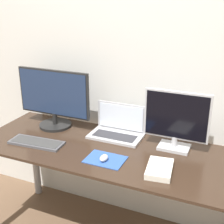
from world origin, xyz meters
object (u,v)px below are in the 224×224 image
object	(u,v)px
keyboard	(37,143)
monitor_left	(54,99)
monitor_right	(176,120)
laptop	(118,128)
book	(160,169)
mouse	(104,158)

from	to	relation	value
keyboard	monitor_left	bearing A→B (deg)	98.86
monitor_right	laptop	distance (m)	0.44
monitor_right	keyboard	bearing A→B (deg)	-160.59
laptop	book	world-z (taller)	laptop
monitor_right	mouse	xyz separation A→B (m)	(-0.35, -0.33, -0.18)
monitor_left	book	distance (m)	0.97
monitor_right	book	world-z (taller)	monitor_right
laptop	mouse	world-z (taller)	laptop
monitor_left	book	xyz separation A→B (m)	(0.90, -0.31, -0.20)
book	keyboard	bearing A→B (deg)	179.48
monitor_left	laptop	distance (m)	0.53
monitor_left	book	bearing A→B (deg)	-19.12
monitor_right	keyboard	distance (m)	0.94
monitor_right	mouse	world-z (taller)	monitor_right
monitor_left	monitor_right	distance (m)	0.91
laptop	mouse	bearing A→B (deg)	-80.25
mouse	monitor_right	bearing A→B (deg)	43.66
book	monitor_right	bearing A→B (deg)	87.94
laptop	mouse	xyz separation A→B (m)	(0.06, -0.38, -0.03)
laptop	keyboard	bearing A→B (deg)	-142.45
monitor_right	book	size ratio (longest dim) A/B	1.76
laptop	mouse	size ratio (longest dim) A/B	5.22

